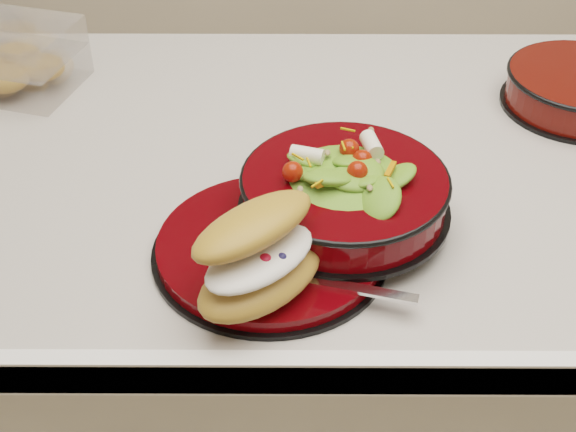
{
  "coord_description": "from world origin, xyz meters",
  "views": [
    {
      "loc": [
        -0.01,
        -0.89,
        1.5
      ],
      "look_at": [
        -0.02,
        -0.18,
        0.94
      ],
      "focal_mm": 50.0,
      "sensor_mm": 36.0,
      "label": 1
    }
  ],
  "objects_px": {
    "dinner_plate": "(271,248)",
    "salad_bowl": "(345,185)",
    "croissant": "(260,256)",
    "fork": "(325,283)",
    "pastry_box": "(8,59)",
    "island_counter": "(298,377)"
  },
  "relations": [
    {
      "from": "salad_bowl",
      "to": "croissant",
      "type": "xyz_separation_m",
      "value": [
        -0.09,
        -0.13,
        0.01
      ]
    },
    {
      "from": "dinner_plate",
      "to": "fork",
      "type": "xyz_separation_m",
      "value": [
        0.06,
        -0.07,
        0.01
      ]
    },
    {
      "from": "croissant",
      "to": "fork",
      "type": "distance_m",
      "value": 0.08
    },
    {
      "from": "fork",
      "to": "pastry_box",
      "type": "height_order",
      "value": "pastry_box"
    },
    {
      "from": "island_counter",
      "to": "dinner_plate",
      "type": "distance_m",
      "value": 0.5
    },
    {
      "from": "croissant",
      "to": "pastry_box",
      "type": "bearing_deg",
      "value": 84.25
    },
    {
      "from": "dinner_plate",
      "to": "salad_bowl",
      "type": "relative_size",
      "value": 1.08
    },
    {
      "from": "dinner_plate",
      "to": "fork",
      "type": "bearing_deg",
      "value": -49.97
    },
    {
      "from": "croissant",
      "to": "fork",
      "type": "height_order",
      "value": "croissant"
    },
    {
      "from": "dinner_plate",
      "to": "pastry_box",
      "type": "bearing_deg",
      "value": 135.4
    },
    {
      "from": "island_counter",
      "to": "fork",
      "type": "relative_size",
      "value": 6.86
    },
    {
      "from": "pastry_box",
      "to": "dinner_plate",
      "type": "bearing_deg",
      "value": -28.65
    },
    {
      "from": "island_counter",
      "to": "dinner_plate",
      "type": "relative_size",
      "value": 4.61
    },
    {
      "from": "pastry_box",
      "to": "fork",
      "type": "bearing_deg",
      "value": -29.4
    },
    {
      "from": "croissant",
      "to": "dinner_plate",
      "type": "bearing_deg",
      "value": 38.37
    },
    {
      "from": "island_counter",
      "to": "croissant",
      "type": "distance_m",
      "value": 0.58
    },
    {
      "from": "island_counter",
      "to": "salad_bowl",
      "type": "height_order",
      "value": "salad_bowl"
    },
    {
      "from": "salad_bowl",
      "to": "croissant",
      "type": "distance_m",
      "value": 0.16
    },
    {
      "from": "dinner_plate",
      "to": "salad_bowl",
      "type": "distance_m",
      "value": 0.11
    },
    {
      "from": "dinner_plate",
      "to": "croissant",
      "type": "height_order",
      "value": "croissant"
    },
    {
      "from": "croissant",
      "to": "pastry_box",
      "type": "xyz_separation_m",
      "value": [
        -0.39,
        0.47,
        -0.02
      ]
    },
    {
      "from": "salad_bowl",
      "to": "fork",
      "type": "bearing_deg",
      "value": -101.32
    }
  ]
}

